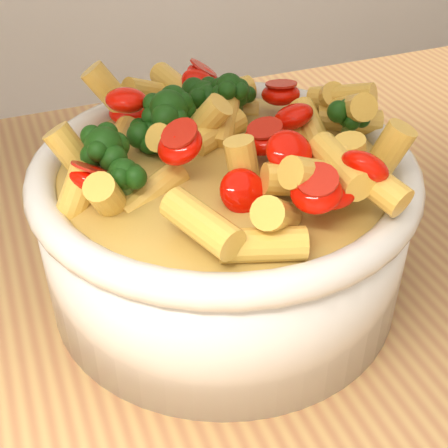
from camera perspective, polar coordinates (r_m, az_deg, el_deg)
name	(u,v)px	position (r m, az deg, el deg)	size (l,w,h in m)	color
table	(329,383)	(0.56, 9.55, -14.11)	(1.20, 0.80, 0.90)	#B0844B
serving_bowl	(224,222)	(0.45, 0.00, 0.14)	(0.27, 0.27, 0.12)	silver
pasta_salad	(224,135)	(0.42, 0.00, 8.11)	(0.21, 0.21, 0.05)	#FFCD50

